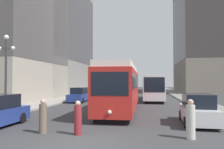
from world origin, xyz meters
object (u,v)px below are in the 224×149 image
(streetcar, at_px, (121,87))
(pedestrian_on_sidewalk, at_px, (43,117))
(lamp_post_left_near, at_px, (6,62))
(pedestrian_crossing_far, at_px, (191,120))
(transit_bus, at_px, (153,86))
(parked_car_left_near, at_px, (79,95))
(pedestrian_crossing_near, at_px, (78,119))
(parked_car_right_far, at_px, (198,110))

(streetcar, bearing_deg, pedestrian_on_sidewalk, -109.30)
(pedestrian_on_sidewalk, bearing_deg, lamp_post_left_near, -0.65)
(pedestrian_crossing_far, bearing_deg, streetcar, 131.44)
(transit_bus, height_order, pedestrian_on_sidewalk, transit_bus)
(transit_bus, distance_m, pedestrian_on_sidewalk, 21.77)
(streetcar, bearing_deg, pedestrian_crossing_far, -65.19)
(pedestrian_on_sidewalk, bearing_deg, pedestrian_crossing_far, -139.14)
(streetcar, relative_size, parked_car_left_near, 2.67)
(pedestrian_crossing_far, bearing_deg, parked_car_left_near, 137.63)
(streetcar, xyz_separation_m, pedestrian_crossing_near, (-1.07, -8.71, -1.34))
(parked_car_right_far, distance_m, pedestrian_crossing_far, 3.87)
(parked_car_right_far, height_order, pedestrian_crossing_far, parked_car_right_far)
(pedestrian_on_sidewalk, bearing_deg, pedestrian_crossing_near, -140.62)
(pedestrian_crossing_far, relative_size, pedestrian_on_sidewalk, 1.05)
(streetcar, height_order, pedestrian_crossing_near, streetcar)
(streetcar, relative_size, parked_car_right_far, 2.88)
(parked_car_left_near, distance_m, lamp_post_left_near, 12.63)
(pedestrian_crossing_near, bearing_deg, pedestrian_on_sidewalk, 55.28)
(streetcar, bearing_deg, parked_car_right_far, -44.19)
(streetcar, bearing_deg, lamp_post_left_near, -154.90)
(streetcar, height_order, pedestrian_on_sidewalk, streetcar)
(parked_car_right_far, bearing_deg, pedestrian_on_sidewalk, 26.84)
(parked_car_left_near, relative_size, lamp_post_left_near, 0.82)
(transit_bus, relative_size, pedestrian_crossing_near, 7.22)
(parked_car_right_far, relative_size, pedestrian_crossing_near, 2.73)
(parked_car_right_far, distance_m, pedestrian_on_sidewalk, 8.95)
(transit_bus, xyz_separation_m, parked_car_right_far, (2.27, -17.25, -1.10))
(pedestrian_on_sidewalk, bearing_deg, transit_bus, -64.61)
(parked_car_left_near, height_order, parked_car_right_far, same)
(streetcar, relative_size, pedestrian_crossing_far, 7.25)
(parked_car_left_near, xyz_separation_m, pedestrian_on_sidewalk, (3.36, -16.78, -0.05))
(transit_bus, bearing_deg, pedestrian_crossing_far, -87.22)
(pedestrian_crossing_near, bearing_deg, lamp_post_left_near, 23.17)
(streetcar, distance_m, transit_bus, 12.63)
(pedestrian_crossing_near, bearing_deg, parked_car_left_near, -15.86)
(parked_car_left_near, height_order, pedestrian_crossing_far, parked_car_left_near)
(streetcar, height_order, parked_car_left_near, streetcar)
(parked_car_left_near, relative_size, pedestrian_on_sidewalk, 2.84)
(streetcar, relative_size, pedestrian_crossing_near, 7.86)
(pedestrian_crossing_near, height_order, pedestrian_on_sidewalk, pedestrian_on_sidewalk)
(streetcar, bearing_deg, parked_car_left_near, 126.82)
(parked_car_left_near, relative_size, parked_car_right_far, 1.08)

